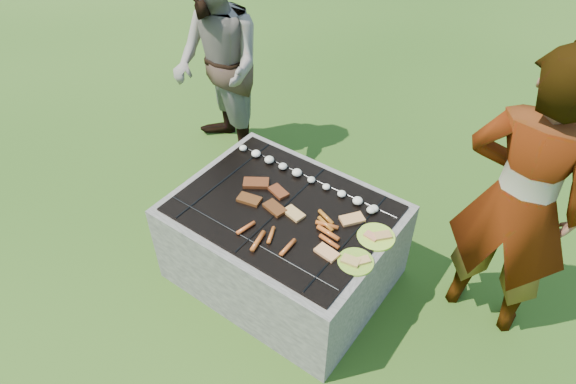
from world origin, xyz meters
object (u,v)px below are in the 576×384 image
at_px(plate_far, 376,237).
at_px(cook, 519,203).
at_px(fire_pit, 283,245).
at_px(bystander, 217,66).
at_px(plate_near, 355,262).

height_order(plate_far, cook, cook).
distance_m(fire_pit, bystander, 1.52).
bearing_deg(fire_pit, bystander, 147.07).
xyz_separation_m(plate_far, plate_near, (-0.00, -0.23, 0.00)).
bearing_deg(plate_near, bystander, 153.42).
bearing_deg(cook, plate_far, 31.59).
xyz_separation_m(fire_pit, plate_far, (0.56, 0.12, 0.33)).
relative_size(fire_pit, bystander, 0.78).
distance_m(cook, bystander, 2.35).
bearing_deg(plate_far, plate_near, -90.63).
xyz_separation_m(fire_pit, plate_near, (0.56, -0.10, 0.33)).
bearing_deg(plate_far, bystander, 159.65).
relative_size(fire_pit, cook, 0.72).
xyz_separation_m(plate_near, cook, (0.59, 0.62, 0.29)).
xyz_separation_m(fire_pit, bystander, (-1.19, 0.77, 0.55)).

